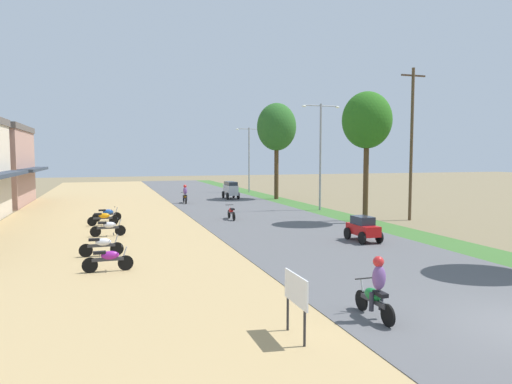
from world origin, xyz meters
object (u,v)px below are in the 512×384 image
at_px(parked_motorbike_second, 102,245).
at_px(motorbike_ahead_fourth, 185,195).
at_px(street_signboard, 296,294).
at_px(streetlamp_mid, 249,155).
at_px(median_tree_second, 367,121).
at_px(streetlamp_near, 320,150).
at_px(utility_pole_near, 412,142).
at_px(car_hatchback_red, 363,228).
at_px(motorbike_ahead_third, 231,212).
at_px(parked_motorbike_nearest, 109,258).
at_px(parked_motorbike_fifth, 107,214).
at_px(parked_motorbike_third, 108,227).
at_px(parked_motorbike_fourth, 103,217).
at_px(car_van_silver, 231,189).
at_px(median_tree_third, 277,128).
at_px(motorbike_ahead_second, 376,289).

height_order(parked_motorbike_second, motorbike_ahead_fourth, motorbike_ahead_fourth).
distance_m(street_signboard, streetlamp_mid, 43.23).
bearing_deg(median_tree_second, street_signboard, -125.83).
xyz_separation_m(streetlamp_near, motorbike_ahead_fourth, (-9.16, 8.22, -3.89)).
relative_size(median_tree_second, utility_pole_near, 0.82).
distance_m(street_signboard, car_hatchback_red, 12.80).
bearing_deg(median_tree_second, motorbike_ahead_third, 151.83).
height_order(median_tree_second, streetlamp_mid, median_tree_second).
xyz_separation_m(parked_motorbike_nearest, parked_motorbike_fifth, (-0.03, 13.69, 0.00)).
relative_size(parked_motorbike_third, parked_motorbike_fifth, 1.00).
height_order(parked_motorbike_nearest, parked_motorbike_third, same).
distance_m(parked_motorbike_fourth, streetlamp_mid, 27.41).
relative_size(parked_motorbike_second, parked_motorbike_fourth, 1.00).
bearing_deg(car_van_silver, median_tree_third, -19.17).
distance_m(median_tree_second, streetlamp_mid, 25.98).
xyz_separation_m(streetlamp_mid, motorbike_ahead_second, (-9.19, -41.04, -3.52)).
bearing_deg(street_signboard, parked_motorbike_fifth, 100.86).
height_order(parked_motorbike_fourth, median_tree_third, median_tree_third).
relative_size(street_signboard, motorbike_ahead_fourth, 0.83).
height_order(streetlamp_mid, utility_pole_near, utility_pole_near).
bearing_deg(streetlamp_mid, parked_motorbike_nearest, -114.94).
bearing_deg(streetlamp_near, car_hatchback_red, -106.65).
height_order(median_tree_second, motorbike_ahead_fourth, median_tree_second).
bearing_deg(parked_motorbike_fifth, streetlamp_near, 4.76).
xyz_separation_m(parked_motorbike_nearest, utility_pole_near, (19.10, 8.45, 4.62)).
distance_m(utility_pole_near, motorbike_ahead_second, 20.63).
relative_size(street_signboard, streetlamp_near, 0.18).
distance_m(utility_pole_near, motorbike_ahead_third, 12.71).
relative_size(parked_motorbike_third, motorbike_ahead_second, 1.00).
height_order(streetlamp_near, motorbike_ahead_third, streetlamp_near).
distance_m(car_van_silver, motorbike_ahead_third, 14.78).
bearing_deg(parked_motorbike_fourth, parked_motorbike_third, -86.03).
distance_m(parked_motorbike_nearest, median_tree_second, 18.21).
bearing_deg(utility_pole_near, motorbike_ahead_third, 163.03).
distance_m(utility_pole_near, car_hatchback_red, 10.41).
distance_m(car_van_silver, motorbike_ahead_fourth, 5.79).
distance_m(parked_motorbike_third, street_signboard, 16.07).
height_order(parked_motorbike_fourth, streetlamp_near, streetlamp_near).
bearing_deg(street_signboard, car_hatchback_red, 52.31).
bearing_deg(parked_motorbike_second, motorbike_ahead_fourth, 71.62).
height_order(parked_motorbike_third, car_hatchback_red, car_hatchback_red).
bearing_deg(parked_motorbike_second, parked_motorbike_fifth, 88.82).
xyz_separation_m(parked_motorbike_third, motorbike_ahead_third, (7.74, 4.14, 0.02)).
height_order(parked_motorbike_second, parked_motorbike_third, same).
bearing_deg(motorbike_ahead_fourth, utility_pole_near, -49.60).
bearing_deg(motorbike_ahead_third, parked_motorbike_nearest, -123.12).
height_order(parked_motorbike_fourth, motorbike_ahead_fourth, motorbike_ahead_fourth).
distance_m(parked_motorbike_second, streetlamp_mid, 35.01).
bearing_deg(motorbike_ahead_second, streetlamp_near, 67.60).
relative_size(parked_motorbike_second, motorbike_ahead_fourth, 1.00).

